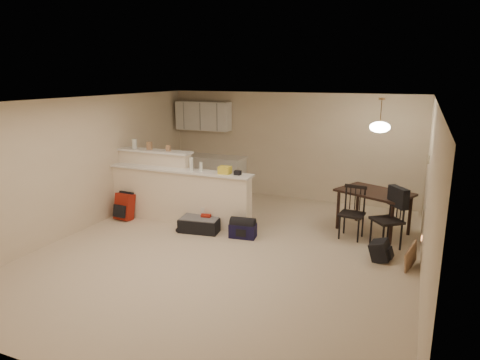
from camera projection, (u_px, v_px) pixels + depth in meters
The scene contains 21 objects.
room at pixel (229, 178), 6.97m from camera, with size 7.00×7.02×2.50m.
breakfast_bar at pixel (170, 191), 8.67m from camera, with size 3.08×0.58×1.39m.
upper_cabinets at pixel (203, 116), 10.62m from camera, with size 1.40×0.34×0.70m, color white.
kitchen_counter at pixel (209, 174), 10.77m from camera, with size 1.80×0.60×0.90m, color white.
thermostat at pixel (429, 160), 7.17m from camera, with size 0.02×0.12×0.12m, color beige.
jar at pixel (134, 144), 8.93m from camera, with size 0.10×0.10×0.20m, color silver.
cereal_box at pixel (149, 146), 8.79m from camera, with size 0.10×0.07×0.16m, color #A57A55.
small_box at pixel (168, 148), 8.63m from camera, with size 0.08×0.06×0.12m, color #A57A55.
bottle_a at pixel (191, 164), 8.24m from camera, with size 0.07×0.07×0.26m, color silver.
bottle_b at pixel (201, 167), 8.17m from camera, with size 0.06×0.06×0.18m, color silver.
bag_lump at pixel (225, 170), 7.98m from camera, with size 0.22×0.18×0.14m, color #A57A55.
pouch at pixel (238, 173), 7.89m from camera, with size 0.12×0.10×0.08m, color #A57A55.
dining_table at pixel (374, 196), 7.94m from camera, with size 1.50×1.29×0.79m.
pendant_lamp at pixel (380, 127), 7.63m from camera, with size 0.36×0.36×0.62m.
dining_chair_near at pixel (352, 213), 7.68m from camera, with size 0.42×0.40×0.96m, color black, non-canonical shape.
dining_chair_far at pixel (387, 219), 7.25m from camera, with size 0.45×0.43×1.03m, color black, non-canonical shape.
suitcase at pixel (200, 224), 8.12m from camera, with size 0.74×0.48×0.25m, color black.
red_backpack at pixel (124, 207), 8.75m from camera, with size 0.36×0.22×0.54m, color maroon.
navy_duffel at pixel (243, 231), 7.79m from camera, with size 0.48×0.26×0.26m, color black.
black_daypack at pixel (380, 251), 6.83m from camera, with size 0.35×0.25×0.31m, color black.
cardboard_sheet at pixel (411, 257), 6.51m from camera, with size 0.48×0.02×0.37m, color #A57A55.
Camera 1 is at (2.81, -6.17, 2.88)m, focal length 32.00 mm.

